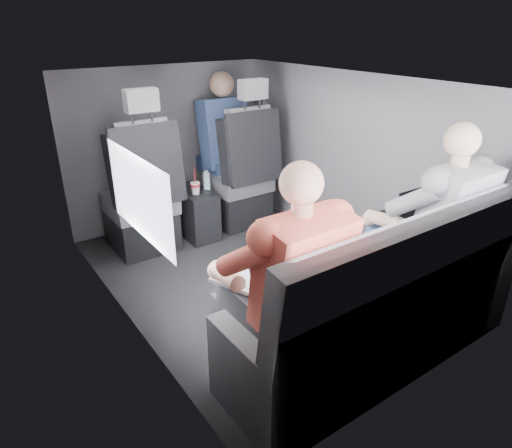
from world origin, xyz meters
TOP-DOWN VIEW (x-y plane):
  - floor at (0.00, 0.00)m, footprint 2.60×2.60m
  - ceiling at (0.00, 0.00)m, footprint 2.60×2.60m
  - panel_left at (-0.90, 0.00)m, footprint 0.02×2.60m
  - panel_right at (0.90, 0.00)m, footprint 0.02×2.60m
  - panel_front at (0.00, 1.30)m, footprint 1.80×0.02m
  - panel_back at (0.00, -1.30)m, footprint 1.80×0.02m
  - side_window at (-0.88, -0.30)m, footprint 0.02×0.75m
  - seatbelt at (0.45, 0.67)m, footprint 0.35×0.11m
  - front_seat_left at (-0.45, 0.84)m, footprint 0.52×0.58m
  - front_seat_right at (0.45, 0.84)m, footprint 0.52×0.58m
  - center_console at (0.00, 0.88)m, footprint 0.24×0.48m
  - rear_bench at (0.00, -1.06)m, footprint 1.60×0.57m
  - soda_cup at (-0.04, 0.76)m, footprint 0.08×0.08m
  - water_bottle at (0.10, 0.82)m, footprint 0.06×0.06m
  - laptop_white at (-0.53, -0.82)m, footprint 0.43×0.45m
  - laptop_black at (0.56, -0.77)m, footprint 0.32×0.29m
  - passenger_rear_left at (-0.52, -0.97)m, footprint 0.49×0.61m
  - passenger_rear_right at (0.51, -0.97)m, footprint 0.50×0.62m
  - passenger_front_right at (0.44, 1.10)m, footprint 0.42×0.42m

SIDE VIEW (x-z plane):
  - floor at x=0.00m, z-range 0.00..0.00m
  - center_console at x=0.00m, z-range 0.00..0.41m
  - rear_bench at x=0.00m, z-range -0.15..0.77m
  - front_seat_left at x=-0.45m, z-range -0.23..1.03m
  - front_seat_right at x=0.45m, z-range -0.23..1.03m
  - soda_cup at x=-0.04m, z-range 0.34..0.57m
  - water_bottle at x=0.10m, z-range 0.39..0.56m
  - passenger_rear_left at x=-0.52m, z-range 0.02..1.22m
  - passenger_rear_right at x=0.51m, z-range 0.02..1.24m
  - laptop_black at x=0.56m, z-range 0.52..0.74m
  - laptop_white at x=-0.53m, z-range 0.51..0.77m
  - panel_left at x=-0.90m, z-range 0.00..1.35m
  - panel_right at x=0.90m, z-range 0.00..1.35m
  - panel_front at x=0.00m, z-range 0.00..1.35m
  - panel_back at x=0.00m, z-range 0.00..1.35m
  - passenger_front_right at x=0.44m, z-range 0.33..1.19m
  - seatbelt at x=0.45m, z-range 0.50..1.10m
  - side_window at x=-0.88m, z-range 0.69..1.11m
  - ceiling at x=0.00m, z-range 1.35..1.35m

